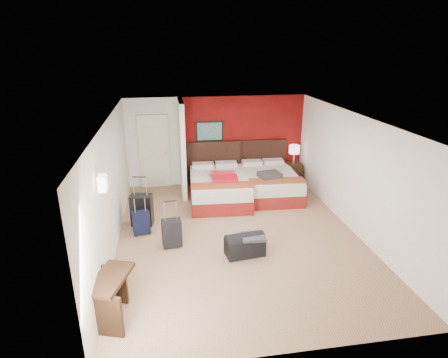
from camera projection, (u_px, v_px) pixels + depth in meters
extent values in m
plane|color=tan|center=(238.00, 235.00, 7.90)|extent=(6.50, 6.50, 0.00)
cube|color=white|center=(216.00, 141.00, 10.48)|extent=(5.00, 0.04, 2.50)
cube|color=white|center=(111.00, 188.00, 7.09)|extent=(0.04, 6.50, 2.50)
cube|color=black|center=(210.00, 131.00, 10.29)|extent=(0.78, 0.03, 0.58)
cube|color=white|center=(102.00, 183.00, 5.50)|extent=(0.12, 0.20, 0.24)
cube|color=maroon|center=(242.00, 140.00, 10.57)|extent=(3.50, 0.04, 2.50)
cube|color=silver|center=(182.00, 148.00, 9.74)|extent=(0.12, 1.20, 2.50)
cube|color=silver|center=(154.00, 152.00, 10.25)|extent=(0.82, 0.06, 2.05)
cube|color=white|center=(219.00, 188.00, 9.59)|extent=(1.58, 2.18, 0.63)
cube|color=white|center=(270.00, 184.00, 9.93)|extent=(1.51, 2.09, 0.60)
cube|color=red|center=(223.00, 176.00, 9.38)|extent=(0.73, 0.94, 0.11)
cube|color=#3B3A3F|center=(270.00, 175.00, 9.51)|extent=(0.61, 0.52, 0.13)
cube|color=black|center=(293.00, 173.00, 10.74)|extent=(0.45, 0.45, 0.61)
cylinder|color=white|center=(294.00, 154.00, 10.55)|extent=(0.34, 0.34, 0.53)
cube|color=black|center=(142.00, 211.00, 8.21)|extent=(0.51, 0.37, 0.70)
cube|color=black|center=(172.00, 234.00, 7.36)|extent=(0.41, 0.28, 0.56)
cube|color=black|center=(141.00, 224.00, 7.87)|extent=(0.39, 0.28, 0.49)
cube|color=black|center=(245.00, 246.00, 7.12)|extent=(0.78, 0.49, 0.37)
cube|color=#3D3C41|center=(253.00, 237.00, 7.02)|extent=(0.45, 0.39, 0.06)
cube|color=black|center=(112.00, 298.00, 5.40)|extent=(0.68, 0.95, 0.72)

